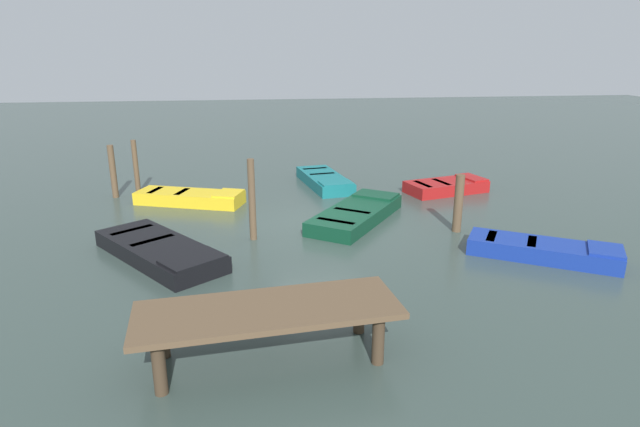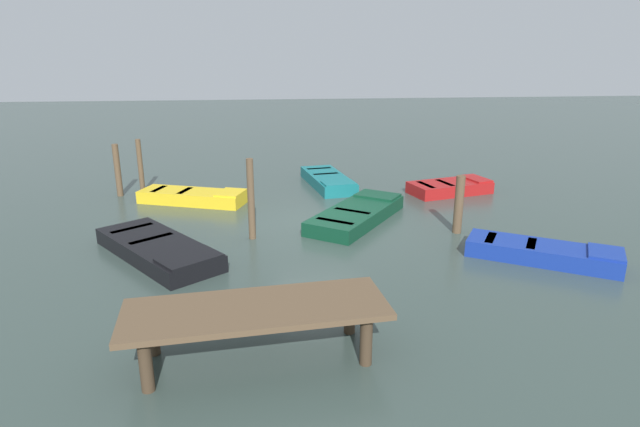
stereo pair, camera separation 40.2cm
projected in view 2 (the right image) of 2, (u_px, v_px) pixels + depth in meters
The scene contains 12 objects.
ground_plane at pixel (320, 225), 15.13m from camera, with size 80.00×80.00×0.00m, color #33423D.
dock_segment at pixel (257, 314), 8.36m from camera, with size 4.32×1.85×0.95m.
rowboat_dark_green at pixel (357, 214), 15.45m from camera, with size 3.45×4.02×0.46m.
rowboat_yellow at pixel (193, 196), 17.27m from camera, with size 3.66×2.22×0.46m.
rowboat_black at pixel (158, 249), 12.74m from camera, with size 3.53×4.01×0.46m.
rowboat_blue at pixel (543, 252), 12.52m from camera, with size 3.49×2.72×0.46m.
rowboat_red at pixel (450, 187), 18.44m from camera, with size 3.05×1.97×0.46m.
rowboat_teal at pixel (328, 180), 19.41m from camera, with size 1.77×3.63×0.46m.
mooring_piling_near_left at pixel (459, 205), 14.28m from camera, with size 0.24×0.24×1.61m, color brown.
mooring_piling_far_right at pixel (251, 199), 13.74m from camera, with size 0.18×0.18×2.18m, color brown.
mooring_piling_near_right at pixel (140, 166), 18.22m from camera, with size 0.17×0.17×1.91m, color brown.
mooring_piling_center at pixel (118, 170), 17.88m from camera, with size 0.21×0.21×1.80m, color brown.
Camera 2 is at (1.57, 14.25, 4.85)m, focal length 29.42 mm.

